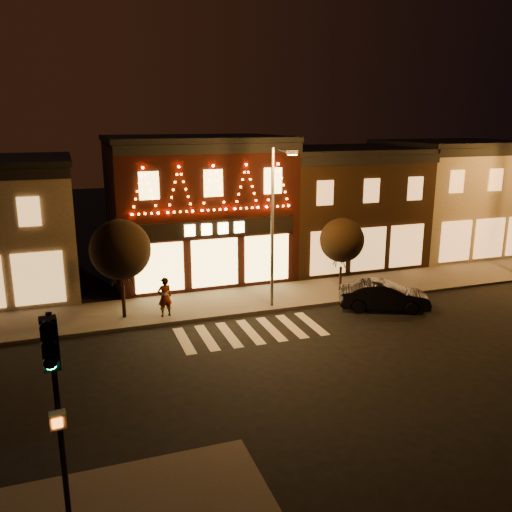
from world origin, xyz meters
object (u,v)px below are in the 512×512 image
dark_sedan (384,296)px  pedestrian (165,297)px  traffic_signal_near (54,380)px  streetlamp_mid (275,216)px

dark_sedan → pedestrian: (-10.52, 2.28, 0.39)m
traffic_signal_near → dark_sedan: traffic_signal_near is taller
dark_sedan → pedestrian: bearing=101.5°
dark_sedan → traffic_signal_near: bearing=148.3°
pedestrian → dark_sedan: bearing=157.3°
streetlamp_mid → dark_sedan: 6.78m
streetlamp_mid → pedestrian: size_ratio=4.08×
traffic_signal_near → streetlamp_mid: 15.68m
traffic_signal_near → pedestrian: (4.53, 12.61, -2.62)m
traffic_signal_near → pedestrian: bearing=65.5°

